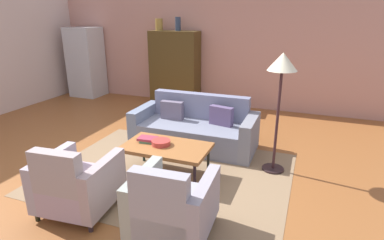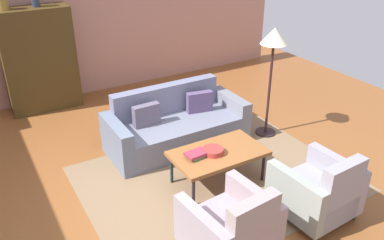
% 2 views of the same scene
% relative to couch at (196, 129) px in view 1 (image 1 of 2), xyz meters
% --- Properties ---
extents(ground_plane, '(10.33, 10.33, 0.00)m').
position_rel_couch_xyz_m(ground_plane, '(-0.51, -1.22, -0.29)').
color(ground_plane, brown).
extents(wall_back, '(8.61, 0.12, 2.80)m').
position_rel_couch_xyz_m(wall_back, '(-0.51, 2.67, 1.11)').
color(wall_back, tan).
rests_on(wall_back, ground).
extents(area_rug, '(3.40, 2.60, 0.01)m').
position_rel_couch_xyz_m(area_rug, '(0.00, -1.14, -0.28)').
color(area_rug, '#81674A').
rests_on(area_rug, ground).
extents(couch, '(2.10, 0.91, 0.86)m').
position_rel_couch_xyz_m(couch, '(0.00, 0.00, 0.00)').
color(couch, slate).
rests_on(couch, ground).
extents(coffee_table, '(1.20, 0.70, 0.46)m').
position_rel_couch_xyz_m(coffee_table, '(0.00, -1.19, 0.13)').
color(coffee_table, black).
rests_on(coffee_table, ground).
extents(armchair_left, '(0.87, 0.87, 0.88)m').
position_rel_couch_xyz_m(armchair_left, '(-0.59, -2.35, 0.06)').
color(armchair_left, '#371912').
rests_on(armchair_left, ground).
extents(armchair_right, '(0.84, 0.84, 0.88)m').
position_rel_couch_xyz_m(armchair_right, '(0.60, -2.35, 0.06)').
color(armchair_right, '#282912').
rests_on(armchair_right, ground).
extents(fruit_bowl, '(0.27, 0.27, 0.07)m').
position_rel_couch_xyz_m(fruit_bowl, '(-0.08, -1.19, 0.21)').
color(fruit_bowl, '#A9342F').
rests_on(fruit_bowl, coffee_table).
extents(book_stack, '(0.28, 0.20, 0.07)m').
position_rel_couch_xyz_m(book_stack, '(-0.31, -1.15, 0.21)').
color(book_stack, '#426E51').
rests_on(book_stack, coffee_table).
extents(cabinet, '(1.20, 0.51, 1.80)m').
position_rel_couch_xyz_m(cabinet, '(-1.42, 2.33, 0.61)').
color(cabinet, '#463416').
rests_on(cabinet, ground).
extents(vase_tall, '(0.18, 0.18, 0.28)m').
position_rel_couch_xyz_m(vase_tall, '(-1.82, 2.32, 1.65)').
color(vase_tall, olive).
rests_on(vase_tall, cabinet).
extents(vase_round, '(0.13, 0.13, 0.32)m').
position_rel_couch_xyz_m(vase_round, '(-1.32, 2.32, 1.67)').
color(vase_round, '#273348').
rests_on(vase_round, cabinet).
extents(refrigerator, '(0.80, 0.73, 1.85)m').
position_rel_couch_xyz_m(refrigerator, '(-4.04, 2.22, 0.64)').
color(refrigerator, '#B7BABF').
rests_on(refrigerator, ground).
extents(floor_lamp, '(0.40, 0.40, 1.72)m').
position_rel_couch_xyz_m(floor_lamp, '(1.40, -0.48, 1.16)').
color(floor_lamp, black).
rests_on(floor_lamp, ground).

